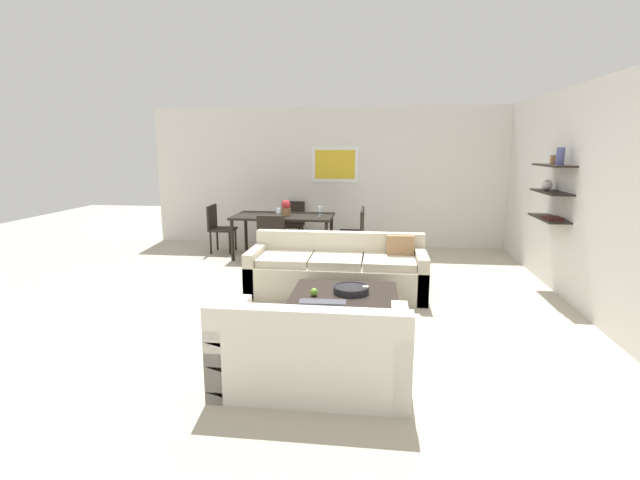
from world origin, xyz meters
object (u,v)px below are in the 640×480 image
sofa_beige (338,272)px  dining_chair_left_far (218,225)px  wine_glass_right_far (321,209)px  wine_glass_right_near (319,209)px  wine_glass_foot (278,211)px  loveseat_white (313,352)px  apple_on_coffee_table (314,292)px  decorative_bowl (351,289)px  dining_chair_head (293,221)px  candle_jar (365,290)px  dining_chair_foot (272,238)px  dining_table (283,219)px  coffee_table (344,309)px  dining_chair_right_near (355,232)px  centerpiece_vase (286,208)px  dining_chair_right_far (356,228)px

sofa_beige → dining_chair_left_far: 3.32m
wine_glass_right_far → wine_glass_right_near: bearing=-90.0°
sofa_beige → wine_glass_foot: bearing=125.5°
loveseat_white → apple_on_coffee_table: bearing=97.5°
decorative_bowl → dining_chair_head: (-1.40, 4.09, 0.08)m
candle_jar → dining_chair_foot: 2.80m
dining_table → wine_glass_foot: size_ratio=9.85×
wine_glass_right_far → coffee_table: bearing=-78.6°
decorative_bowl → dining_chair_head: size_ratio=0.44×
apple_on_coffee_table → dining_chair_head: 4.37m
dining_chair_right_near → centerpiece_vase: size_ratio=3.23×
dining_chair_foot → centerpiece_vase: size_ratio=3.23×
coffee_table → dining_table: dining_table is taller
dining_chair_right_near → wine_glass_right_near: wine_glass_right_near is taller
decorative_bowl → dining_table: bearing=113.6°
loveseat_white → centerpiece_vase: centerpiece_vase is taller
loveseat_white → centerpiece_vase: 4.69m
dining_table → dining_chair_right_near: dining_chair_right_near is taller
loveseat_white → apple_on_coffee_table: (-0.16, 1.20, 0.13)m
dining_table → wine_glass_right_far: size_ratio=11.68×
candle_jar → apple_on_coffee_table: size_ratio=1.00×
dining_chair_left_far → wine_glass_right_far: 1.97m
dining_chair_right_near → wine_glass_right_far: size_ratio=5.88×
dining_chair_foot → dining_chair_right_far: 1.69m
dining_chair_right_near → coffee_table: bearing=-89.1°
wine_glass_right_near → wine_glass_right_far: wine_glass_right_near is taller
loveseat_white → decorative_bowl: size_ratio=3.99×
sofa_beige → dining_chair_right_far: (0.13, 2.25, 0.21)m
dining_chair_right_near → decorative_bowl: bearing=-87.7°
decorative_bowl → wine_glass_foot: bearing=116.7°
coffee_table → wine_glass_right_near: (-0.67, 3.10, 0.69)m
dining_chair_foot → dining_table: bearing=90.0°
coffee_table → dining_chair_foot: bearing=119.7°
dining_chair_head → wine_glass_right_far: 1.07m
dining_chair_foot → wine_glass_right_near: wine_glass_right_near is taller
dining_chair_foot → wine_glass_foot: 0.60m
sofa_beige → dining_chair_head: dining_chair_head is taller
wine_glass_foot → centerpiece_vase: (0.06, 0.38, 0.01)m
dining_chair_right_far → dining_chair_head: size_ratio=1.00×
apple_on_coffee_table → wine_glass_right_far: wine_glass_right_far is taller
dining_chair_head → dining_chair_right_near: bearing=-40.7°
sofa_beige → wine_glass_right_near: (-0.49, 1.92, 0.59)m
loveseat_white → wine_glass_right_far: wine_glass_right_far is taller
candle_jar → wine_glass_right_near: wine_glass_right_near is taller
candle_jar → dining_chair_foot: bearing=123.7°
dining_chair_right_near → wine_glass_right_far: wine_glass_right_far is taller
apple_on_coffee_table → dining_chair_left_far: (-2.29, 3.58, 0.08)m
dining_chair_foot → dining_chair_head: 1.77m
loveseat_white → decorative_bowl: (0.23, 1.35, 0.13)m
candle_jar → dining_table: bearing=115.8°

